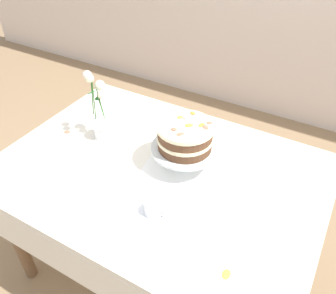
% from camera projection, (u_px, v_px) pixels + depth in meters
% --- Properties ---
extents(ground_plane, '(12.00, 12.00, 0.00)m').
position_uv_depth(ground_plane, '(161.00, 266.00, 1.98)').
color(ground_plane, '#8C7051').
extents(dining_table, '(1.40, 1.00, 0.74)m').
position_uv_depth(dining_table, '(157.00, 187.00, 1.57)').
color(dining_table, white).
rests_on(dining_table, ground).
extents(linen_napkin, '(0.36, 0.36, 0.00)m').
position_uv_depth(linen_napkin, '(184.00, 164.00, 1.55)').
color(linen_napkin, white).
rests_on(linen_napkin, dining_table).
extents(cake_stand, '(0.29, 0.29, 0.10)m').
position_uv_depth(cake_stand, '(185.00, 150.00, 1.50)').
color(cake_stand, silver).
rests_on(cake_stand, linen_napkin).
extents(layer_cake, '(0.24, 0.24, 0.12)m').
position_uv_depth(layer_cake, '(185.00, 136.00, 1.45)').
color(layer_cake, brown).
rests_on(layer_cake, cake_stand).
extents(flower_vase, '(0.11, 0.10, 0.34)m').
position_uv_depth(flower_vase, '(98.00, 113.00, 1.63)').
color(flower_vase, silver).
rests_on(flower_vase, dining_table).
extents(teacup, '(0.14, 0.14, 0.06)m').
position_uv_depth(teacup, '(154.00, 210.00, 1.31)').
color(teacup, white).
rests_on(teacup, dining_table).
extents(loose_petal_0, '(0.04, 0.04, 0.00)m').
position_uv_depth(loose_petal_0, '(37.00, 181.00, 1.46)').
color(loose_petal_0, pink).
rests_on(loose_petal_0, dining_table).
extents(loose_petal_1, '(0.03, 0.04, 0.00)m').
position_uv_depth(loose_petal_1, '(226.00, 274.00, 1.13)').
color(loose_petal_1, yellow).
rests_on(loose_petal_1, dining_table).
extents(loose_petal_2, '(0.04, 0.04, 0.00)m').
position_uv_depth(loose_petal_2, '(67.00, 132.00, 1.74)').
color(loose_petal_2, '#E56B51').
rests_on(loose_petal_2, dining_table).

